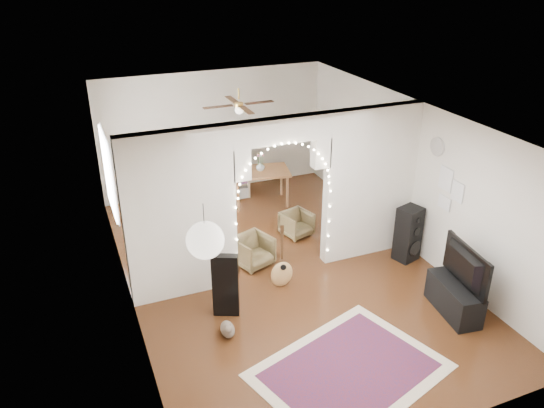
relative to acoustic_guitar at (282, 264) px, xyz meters
name	(u,v)px	position (x,y,z in m)	size (l,w,h in m)	color
floor	(281,270)	(0.18, 0.45, -0.41)	(7.50, 7.50, 0.00)	black
ceiling	(282,117)	(0.18, 0.45, 2.29)	(5.00, 7.50, 0.02)	white
wall_back	(214,132)	(0.18, 4.20, 0.94)	(5.00, 0.02, 2.70)	silver
wall_front	(427,343)	(0.18, -3.30, 0.94)	(5.00, 0.02, 2.70)	silver
wall_left	(123,227)	(-2.32, 0.45, 0.94)	(0.02, 7.50, 2.70)	silver
wall_right	(411,176)	(2.68, 0.45, 0.94)	(0.02, 7.50, 2.70)	silver
divider_wall	(282,195)	(0.18, 0.45, 1.01)	(5.00, 0.20, 2.70)	silver
fairy_lights	(285,191)	(0.18, 0.32, 1.14)	(1.64, 0.04, 1.60)	#FFEABF
window	(108,173)	(-2.29, 2.25, 1.09)	(0.04, 1.20, 1.40)	white
wall_clock	(438,147)	(2.66, -0.15, 1.69)	(0.31, 0.31, 0.03)	white
picture_frames	(449,190)	(2.66, -0.55, 1.09)	(0.02, 0.50, 0.70)	white
paper_lantern	(205,240)	(-1.72, -1.95, 1.84)	(0.40, 0.40, 0.40)	white
ceiling_fan	(239,105)	(0.18, 2.45, 1.99)	(1.10, 1.10, 0.30)	gold
area_rug	(350,370)	(0.06, -2.12, -0.41)	(2.32, 1.75, 0.02)	maroon
guitar_case	(226,285)	(-1.05, -0.35, 0.10)	(0.39, 0.13, 1.02)	black
acoustic_guitar	(282,264)	(0.00, 0.00, 0.00)	(0.40, 0.25, 0.95)	tan
tabby_cat	(228,329)	(-1.20, -0.86, -0.29)	(0.25, 0.46, 0.30)	brown
floor_speaker	(408,234)	(2.38, -0.05, 0.08)	(0.47, 0.43, 1.00)	black
media_console	(454,298)	(2.12, -1.61, -0.16)	(0.40, 1.00, 0.50)	black
tv	(460,266)	(2.12, -1.61, 0.40)	(1.07, 0.14, 0.62)	black
bookcase	(219,173)	(0.05, 3.53, 0.25)	(1.29, 0.33, 1.33)	#C4B28E
dining_table	(260,174)	(0.84, 3.09, 0.27)	(1.34, 1.03, 0.76)	brown
flower_vase	(260,166)	(0.84, 3.09, 0.44)	(0.18, 0.18, 0.19)	white
dining_chair_left	(253,251)	(-0.19, 0.80, -0.14)	(0.58, 0.59, 0.54)	brown
dining_chair_right	(297,224)	(0.95, 1.48, -0.18)	(0.51, 0.53, 0.48)	brown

